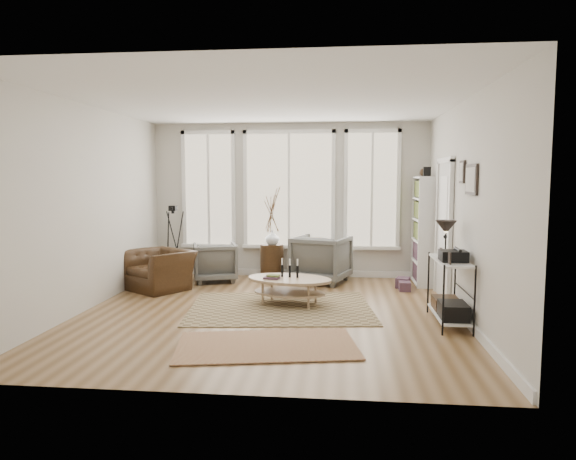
# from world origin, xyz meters

# --- Properties ---
(room) EXTENTS (5.50, 5.54, 2.90)m
(room) POSITION_xyz_m (0.02, 0.03, 1.43)
(room) COLOR olive
(room) RESTS_ON ground
(bay_window) EXTENTS (4.14, 0.12, 2.24)m
(bay_window) POSITION_xyz_m (0.00, 2.71, 1.61)
(bay_window) COLOR tan
(bay_window) RESTS_ON ground
(door) EXTENTS (0.09, 1.06, 2.22)m
(door) POSITION_xyz_m (2.57, 1.15, 1.12)
(door) COLOR silver
(door) RESTS_ON ground
(bookcase) EXTENTS (0.31, 0.85, 2.06)m
(bookcase) POSITION_xyz_m (2.44, 2.23, 0.96)
(bookcase) COLOR white
(bookcase) RESTS_ON ground
(low_shelf) EXTENTS (0.38, 1.08, 1.30)m
(low_shelf) POSITION_xyz_m (2.38, -0.30, 0.51)
(low_shelf) COLOR white
(low_shelf) RESTS_ON ground
(wall_art) EXTENTS (0.04, 0.88, 0.44)m
(wall_art) POSITION_xyz_m (2.58, -0.27, 1.88)
(wall_art) COLOR black
(wall_art) RESTS_ON ground
(rug_main) EXTENTS (2.80, 2.23, 0.01)m
(rug_main) POSITION_xyz_m (0.13, 0.26, 0.01)
(rug_main) COLOR brown
(rug_main) RESTS_ON ground
(rug_runner) EXTENTS (2.15, 1.45, 0.01)m
(rug_runner) POSITION_xyz_m (0.17, -1.44, 0.01)
(rug_runner) COLOR brown
(rug_runner) RESTS_ON ground
(coffee_table) EXTENTS (1.40, 1.04, 0.58)m
(coffee_table) POSITION_xyz_m (0.22, 0.49, 0.31)
(coffee_table) COLOR tan
(coffee_table) RESTS_ON ground
(armchair_left) EXTENTS (0.95, 0.97, 0.70)m
(armchair_left) POSITION_xyz_m (-1.29, 2.09, 0.35)
(armchair_left) COLOR slate
(armchair_left) RESTS_ON ground
(armchair_right) EXTENTS (1.16, 1.18, 0.85)m
(armchair_right) POSITION_xyz_m (0.64, 2.19, 0.43)
(armchair_right) COLOR slate
(armchair_right) RESTS_ON ground
(side_table) EXTENTS (0.43, 0.43, 1.82)m
(side_table) POSITION_xyz_m (-0.28, 2.37, 0.87)
(side_table) COLOR #382211
(side_table) RESTS_ON ground
(vase) EXTENTS (0.32, 0.32, 0.27)m
(vase) POSITION_xyz_m (-0.27, 2.33, 0.79)
(vase) COLOR silver
(vase) RESTS_ON side_table
(accent_chair) EXTENTS (1.34, 1.31, 0.66)m
(accent_chair) POSITION_xyz_m (-2.06, 1.31, 0.33)
(accent_chair) COLOR #382211
(accent_chair) RESTS_ON ground
(tripod_camera) EXTENTS (0.48, 0.48, 1.36)m
(tripod_camera) POSITION_xyz_m (-2.10, 2.22, 0.63)
(tripod_camera) COLOR black
(tripod_camera) RESTS_ON ground
(book_stack_near) EXTENTS (0.28, 0.32, 0.17)m
(book_stack_near) POSITION_xyz_m (2.05, 1.86, 0.09)
(book_stack_near) COLOR maroon
(book_stack_near) RESTS_ON ground
(book_stack_far) EXTENTS (0.19, 0.24, 0.15)m
(book_stack_far) POSITION_xyz_m (2.05, 1.61, 0.08)
(book_stack_far) COLOR maroon
(book_stack_far) RESTS_ON ground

